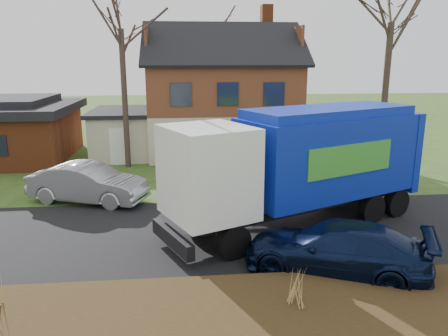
{
  "coord_description": "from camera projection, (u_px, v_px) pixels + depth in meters",
  "views": [
    {
      "loc": [
        -0.61,
        -14.13,
        5.93
      ],
      "look_at": [
        1.03,
        2.5,
        1.73
      ],
      "focal_mm": 35.0,
      "sensor_mm": 36.0,
      "label": 1
    }
  ],
  "objects": [
    {
      "name": "ground",
      "position": [
        202.0,
        234.0,
        15.14
      ],
      "size": [
        120.0,
        120.0,
        0.0
      ],
      "primitive_type": "plane",
      "color": "#2D4717",
      "rests_on": "ground"
    },
    {
      "name": "road",
      "position": [
        202.0,
        234.0,
        15.14
      ],
      "size": [
        80.0,
        7.0,
        0.02
      ],
      "primitive_type": "cube",
      "color": "black",
      "rests_on": "ground"
    },
    {
      "name": "mulch_verge",
      "position": [
        213.0,
        318.0,
        9.99
      ],
      "size": [
        80.0,
        3.5,
        0.3
      ],
      "primitive_type": "cube",
      "color": "black",
      "rests_on": "ground"
    },
    {
      "name": "main_house",
      "position": [
        214.0,
        89.0,
        27.72
      ],
      "size": [
        12.95,
        8.95,
        9.26
      ],
      "color": "beige",
      "rests_on": "ground"
    },
    {
      "name": "garbage_truck",
      "position": [
        305.0,
        160.0,
        15.41
      ],
      "size": [
        10.12,
        6.54,
        4.25
      ],
      "rotation": [
        0.0,
        0.0,
        0.43
      ],
      "color": "black",
      "rests_on": "ground"
    },
    {
      "name": "silver_sedan",
      "position": [
        88.0,
        183.0,
        18.39
      ],
      "size": [
        5.27,
        3.3,
        1.64
      ],
      "primitive_type": "imported",
      "rotation": [
        0.0,
        0.0,
        1.23
      ],
      "color": "#9A9CA2",
      "rests_on": "ground"
    },
    {
      "name": "navy_wagon",
      "position": [
        336.0,
        248.0,
        12.26
      ],
      "size": [
        5.52,
        3.98,
        1.49
      ],
      "primitive_type": "imported",
      "rotation": [
        0.0,
        0.0,
        -1.99
      ],
      "color": "black",
      "rests_on": "ground"
    },
    {
      "name": "tree_front_west",
      "position": [
        120.0,
        7.0,
        22.53
      ],
      "size": [
        3.48,
        3.48,
        10.36
      ],
      "color": "#3D2D24",
      "rests_on": "ground"
    },
    {
      "name": "tree_back",
      "position": [
        215.0,
        23.0,
        33.35
      ],
      "size": [
        3.25,
        3.25,
        10.3
      ],
      "color": "#3D2C24",
      "rests_on": "ground"
    },
    {
      "name": "grass_clump_mid",
      "position": [
        295.0,
        287.0,
        10.12
      ],
      "size": [
        0.35,
        0.29,
        0.97
      ],
      "color": "tan",
      "rests_on": "mulch_verge"
    }
  ]
}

